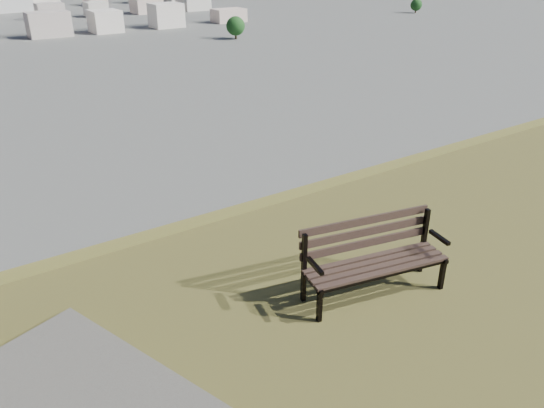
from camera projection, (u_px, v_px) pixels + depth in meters
park_bench at (372, 254)px, 5.70m from camera, size 1.65×0.82×0.83m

